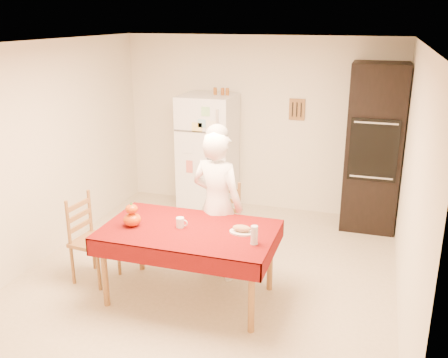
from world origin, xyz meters
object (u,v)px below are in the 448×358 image
at_px(seated_woman, 217,205).
at_px(coffee_mug, 180,222).
at_px(oven_cabinet, 374,148).
at_px(bread_plate, 242,232).
at_px(chair_left, 89,235).
at_px(pumpkin_lower, 132,220).
at_px(refrigerator, 208,154).
at_px(wine_glass, 254,235).
at_px(chair_far, 222,221).
at_px(dining_table, 189,235).

distance_m(seated_woman, coffee_mug, 0.56).
height_order(oven_cabinet, bread_plate, oven_cabinet).
distance_m(chair_left, seated_woman, 1.42).
xyz_separation_m(coffee_mug, pumpkin_lower, (-0.47, -0.11, 0.02)).
height_order(refrigerator, wine_glass, refrigerator).
bearing_deg(bread_plate, pumpkin_lower, -171.83).
height_order(pumpkin_lower, wine_glass, wine_glass).
xyz_separation_m(chair_far, chair_left, (-1.24, -0.80, 0.00)).
distance_m(seated_woman, wine_glass, 0.88).
xyz_separation_m(chair_left, seated_woman, (1.29, 0.48, 0.32)).
xyz_separation_m(chair_far, seated_woman, (0.05, -0.32, 0.32)).
bearing_deg(refrigerator, wine_glass, -62.42).
bearing_deg(refrigerator, chair_left, -103.26).
xyz_separation_m(oven_cabinet, bread_plate, (-1.14, -2.37, -0.33)).
relative_size(pumpkin_lower, wine_glass, 1.01).
xyz_separation_m(chair_left, bread_plate, (1.69, 0.01, 0.26)).
height_order(seated_woman, pumpkin_lower, seated_woman).
xyz_separation_m(refrigerator, chair_far, (0.69, -1.53, -0.34)).
xyz_separation_m(oven_cabinet, chair_left, (-2.83, -2.38, -0.59)).
xyz_separation_m(chair_left, pumpkin_lower, (0.61, -0.15, 0.32)).
bearing_deg(pumpkin_lower, seated_woman, 42.68).
relative_size(refrigerator, coffee_mug, 17.00).
relative_size(seated_woman, pumpkin_lower, 9.28).
height_order(dining_table, seated_woman, seated_woman).
height_order(chair_left, wine_glass, chair_left).
bearing_deg(refrigerator, oven_cabinet, 1.18).
bearing_deg(pumpkin_lower, chair_left, 166.43).
bearing_deg(pumpkin_lower, coffee_mug, 13.09).
xyz_separation_m(chair_far, bread_plate, (0.45, -0.80, 0.26)).
distance_m(refrigerator, bread_plate, 2.59).
bearing_deg(seated_woman, wine_glass, 144.17).
relative_size(chair_left, bread_plate, 3.96).
bearing_deg(seated_woman, dining_table, 90.85).
bearing_deg(coffee_mug, seated_woman, 67.54).
bearing_deg(oven_cabinet, chair_far, -135.20).
bearing_deg(wine_glass, pumpkin_lower, 178.17).
distance_m(chair_far, chair_left, 1.48).
relative_size(coffee_mug, pumpkin_lower, 0.56).
height_order(chair_far, pumpkin_lower, chair_far).
bearing_deg(chair_far, refrigerator, 107.31).
xyz_separation_m(dining_table, seated_woman, (0.12, 0.53, 0.13)).
distance_m(oven_cabinet, seated_woman, 2.46).
xyz_separation_m(refrigerator, wine_glass, (1.32, -2.52, -0.00)).
bearing_deg(chair_left, seated_woman, -63.75).
bearing_deg(refrigerator, dining_table, -75.33).
bearing_deg(chair_far, wine_glass, -64.93).
bearing_deg(chair_far, dining_table, -101.76).
bearing_deg(wine_glass, bread_plate, 131.31).
bearing_deg(chair_far, pumpkin_lower, -130.67).
height_order(coffee_mug, bread_plate, coffee_mug).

